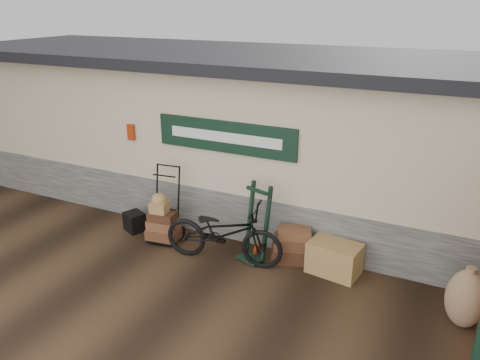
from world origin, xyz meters
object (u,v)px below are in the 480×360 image
Objects in this scene: green_barrow at (256,223)px; bicycle at (223,229)px; black_trunk at (135,222)px; suitcase_stack at (292,244)px; wicker_hamper at (334,258)px; porter_trolley at (166,203)px.

green_barrow is 0.65× the size of bicycle.
bicycle is (2.06, -0.27, 0.41)m from black_trunk.
suitcase_stack is 0.85× the size of wicker_hamper.
bicycle is at bearing -153.02° from suitcase_stack.
bicycle reaches higher than wicker_hamper.
wicker_hamper is 1.85m from bicycle.
green_barrow is at bearing -174.70° from wicker_hamper.
porter_trolley reaches higher than wicker_hamper.
suitcase_stack is 0.74m from wicker_hamper.
green_barrow is at bearing -62.10° from bicycle.
green_barrow is 0.56m from bicycle.
suitcase_stack is (0.58, 0.20, -0.36)m from green_barrow.
black_trunk is (-3.83, -0.18, -0.08)m from wicker_hamper.
black_trunk is at bearing -175.24° from suitcase_stack.
green_barrow is 3.66× the size of black_trunk.
wicker_hamper is (1.32, 0.12, -0.40)m from green_barrow.
green_barrow is 1.38m from wicker_hamper.
wicker_hamper is (0.74, -0.07, -0.04)m from suitcase_stack.
porter_trolley is at bearing -176.94° from wicker_hamper.
green_barrow is 2.55m from black_trunk.
suitcase_stack is at bearing -71.18° from bicycle.
green_barrow reaches higher than suitcase_stack.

